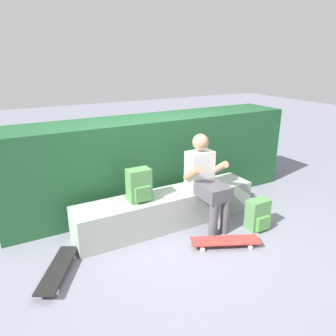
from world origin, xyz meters
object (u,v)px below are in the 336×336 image
at_px(skateboard_near_person, 225,241).
at_px(skateboard_beside_bench, 58,269).
at_px(backpack_on_ground, 258,215).
at_px(person_skater, 206,178).
at_px(backpack_on_bench, 139,185).
at_px(bench_main, 167,209).

relative_size(skateboard_near_person, skateboard_beside_bench, 1.02).
bearing_deg(skateboard_beside_bench, backpack_on_ground, -6.13).
relative_size(person_skater, backpack_on_bench, 2.99).
xyz_separation_m(skateboard_near_person, backpack_on_ground, (0.63, 0.14, 0.12)).
bearing_deg(skateboard_beside_bench, backpack_on_bench, 19.33).
bearing_deg(backpack_on_ground, skateboard_near_person, -167.69).
relative_size(skateboard_beside_bench, backpack_on_bench, 1.98).
xyz_separation_m(bench_main, skateboard_near_person, (0.34, -0.79, -0.15)).
relative_size(bench_main, backpack_on_bench, 6.11).
xyz_separation_m(bench_main, person_skater, (0.44, -0.22, 0.42)).
bearing_deg(skateboard_beside_bench, skateboard_near_person, -12.39).
relative_size(person_skater, backpack_on_ground, 2.99).
height_order(person_skater, skateboard_near_person, person_skater).
distance_m(person_skater, skateboard_near_person, 0.82).
bearing_deg(bench_main, backpack_on_ground, -34.13).
height_order(skateboard_beside_bench, backpack_on_bench, backpack_on_bench).
bearing_deg(skateboard_beside_bench, bench_main, 14.81).
distance_m(bench_main, skateboard_near_person, 0.88).
xyz_separation_m(person_skater, backpack_on_ground, (0.53, -0.44, -0.45)).
relative_size(bench_main, skateboard_beside_bench, 3.08).
height_order(person_skater, backpack_on_bench, person_skater).
distance_m(skateboard_beside_bench, backpack_on_bench, 1.29).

